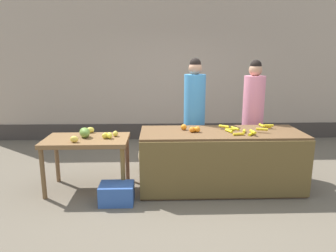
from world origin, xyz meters
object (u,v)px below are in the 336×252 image
object	(u,v)px
vendor_woman_pink_shirt	(253,116)
produce_sack	(148,155)
produce_crate	(117,194)
vendor_woman_blue_shirt	(194,116)

from	to	relation	value
vendor_woman_pink_shirt	produce_sack	xyz separation A→B (m)	(-1.73, 0.05, -0.67)
vendor_woman_pink_shirt	produce_crate	world-z (taller)	vendor_woman_pink_shirt
produce_crate	produce_sack	world-z (taller)	produce_sack
vendor_woman_pink_shirt	produce_sack	world-z (taller)	vendor_woman_pink_shirt
produce_crate	produce_sack	bearing A→B (deg)	73.04
produce_crate	produce_sack	xyz separation A→B (m)	(0.37, 1.21, 0.12)
produce_crate	produce_sack	size ratio (longest dim) A/B	0.88
produce_crate	vendor_woman_pink_shirt	bearing A→B (deg)	29.10
vendor_woman_pink_shirt	produce_crate	xyz separation A→B (m)	(-2.10, -1.17, -0.79)
produce_sack	vendor_woman_blue_shirt	bearing A→B (deg)	-7.78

